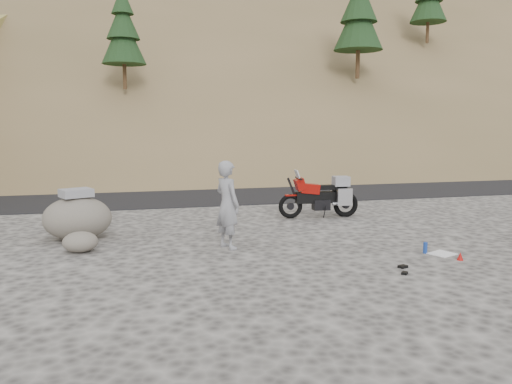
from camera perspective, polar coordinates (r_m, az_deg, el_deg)
The scene contains 12 objects.
ground at distance 11.01m, azimuth 6.79°, elevation -5.95°, with size 140.00×140.00×0.00m, color #3C3937.
road at distance 19.55m, azimuth -2.63°, elevation 0.09°, with size 120.00×7.00×0.05m, color black.
hillside at distance 51.71m, azimuth -10.14°, elevation 17.04°, with size 120.00×73.00×46.72m.
motorcycle at distance 14.09m, azimuth 7.61°, elevation -0.53°, with size 2.32×0.76×1.38m.
man at distance 10.63m, azimuth -3.25°, elevation -6.40°, with size 0.68×0.44×1.85m, color gray.
boulder at distance 11.97m, azimuth -19.74°, elevation -2.77°, with size 1.75×1.58×1.16m.
small_rock at distance 10.85m, azimuth -19.45°, elevation -5.40°, with size 0.86×0.82×0.42m.
gear_white_cloth at distance 10.80m, azimuth 20.50°, elevation -6.62°, with size 0.47×0.42×0.02m, color white.
gear_bottle at distance 10.72m, azimuth 18.78°, elevation -6.06°, with size 0.08×0.08×0.23m, color navy.
gear_funnel at distance 10.43m, azimuth 22.31°, elevation -6.81°, with size 0.12×0.12×0.16m, color #AE0E0B.
gear_glove_a at distance 9.57m, azimuth 16.44°, elevation -8.17°, with size 0.16×0.11×0.05m, color black.
gear_glove_b at distance 9.18m, azimuth 16.63°, elevation -8.87°, with size 0.12×0.09×0.04m, color black.
Camera 1 is at (-3.84, -9.99, 2.59)m, focal length 35.00 mm.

